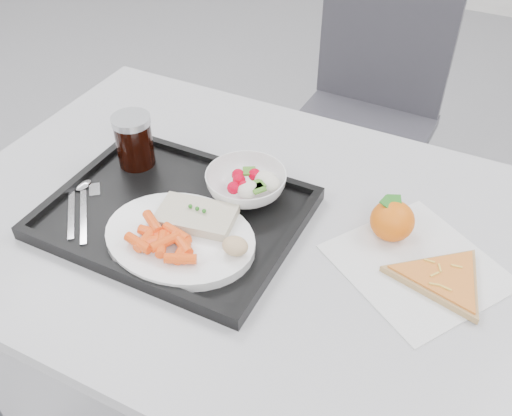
# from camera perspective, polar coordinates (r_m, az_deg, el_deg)

# --- Properties ---
(table) EXTENTS (1.20, 0.80, 0.75)m
(table) POSITION_cam_1_polar(r_m,az_deg,el_deg) (1.08, 0.37, -4.44)
(table) COLOR #A5A5A7
(table) RESTS_ON ground
(chair) EXTENTS (0.43, 0.43, 0.93)m
(chair) POSITION_cam_1_polar(r_m,az_deg,el_deg) (1.86, 11.13, 10.61)
(chair) COLOR #34333A
(chair) RESTS_ON ground
(tray) EXTENTS (0.45, 0.35, 0.03)m
(tray) POSITION_cam_1_polar(r_m,az_deg,el_deg) (1.06, -8.09, -0.65)
(tray) COLOR black
(tray) RESTS_ON table
(dinner_plate) EXTENTS (0.27, 0.27, 0.02)m
(dinner_plate) POSITION_cam_1_polar(r_m,az_deg,el_deg) (0.99, -7.61, -3.03)
(dinner_plate) COLOR white
(dinner_plate) RESTS_ON tray
(fish_fillet) EXTENTS (0.15, 0.10, 0.03)m
(fish_fillet) POSITION_cam_1_polar(r_m,az_deg,el_deg) (1.00, -6.00, -0.78)
(fish_fillet) COLOR beige
(fish_fillet) RESTS_ON dinner_plate
(bread_roll) EXTENTS (0.05, 0.04, 0.03)m
(bread_roll) POSITION_cam_1_polar(r_m,az_deg,el_deg) (0.93, -2.10, -3.81)
(bread_roll) COLOR #E0BC8C
(bread_roll) RESTS_ON dinner_plate
(salad_bowl) EXTENTS (0.15, 0.15, 0.05)m
(salad_bowl) POSITION_cam_1_polar(r_m,az_deg,el_deg) (1.07, -1.00, 2.44)
(salad_bowl) COLOR white
(salad_bowl) RESTS_ON tray
(cola_glass) EXTENTS (0.08, 0.08, 0.11)m
(cola_glass) POSITION_cam_1_polar(r_m,az_deg,el_deg) (1.16, -12.11, 6.69)
(cola_glass) COLOR black
(cola_glass) RESTS_ON tray
(cutlery) EXTENTS (0.13, 0.16, 0.01)m
(cutlery) POSITION_cam_1_polar(r_m,az_deg,el_deg) (1.11, -17.10, 0.59)
(cutlery) COLOR silver
(cutlery) RESTS_ON tray
(napkin) EXTENTS (0.34, 0.34, 0.00)m
(napkin) POSITION_cam_1_polar(r_m,az_deg,el_deg) (1.00, 15.80, -5.57)
(napkin) COLOR silver
(napkin) RESTS_ON table
(tangerine) EXTENTS (0.08, 0.08, 0.07)m
(tangerine) POSITION_cam_1_polar(r_m,az_deg,el_deg) (1.02, 13.47, -1.22)
(tangerine) COLOR #FFA800
(tangerine) RESTS_ON napkin
(pizza_slice) EXTENTS (0.25, 0.25, 0.02)m
(pizza_slice) POSITION_cam_1_polar(r_m,az_deg,el_deg) (0.98, 18.24, -6.74)
(pizza_slice) COLOR tan
(pizza_slice) RESTS_ON napkin
(carrot_pile) EXTENTS (0.14, 0.09, 0.03)m
(carrot_pile) POSITION_cam_1_polar(r_m,az_deg,el_deg) (0.96, -9.12, -3.31)
(carrot_pile) COLOR #FF5014
(carrot_pile) RESTS_ON dinner_plate
(salad_contents) EXTENTS (0.09, 0.08, 0.03)m
(salad_contents) POSITION_cam_1_polar(r_m,az_deg,el_deg) (1.05, -0.16, 2.51)
(salad_contents) COLOR red
(salad_contents) RESTS_ON salad_bowl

